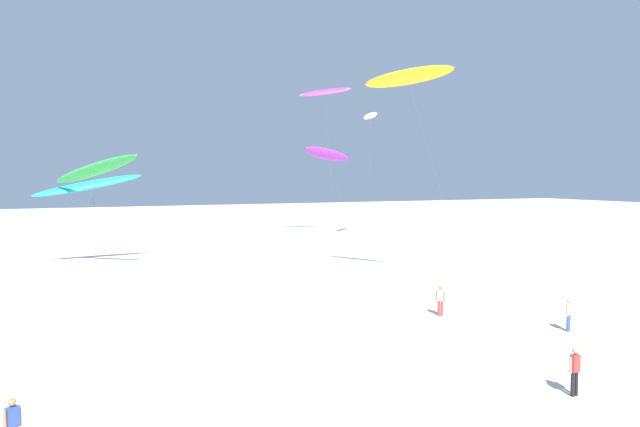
% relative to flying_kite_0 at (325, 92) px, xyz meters
% --- Properties ---
extents(flying_kite_0, '(6.17, 9.83, 18.79)m').
position_rel_flying_kite_0_xyz_m(flying_kite_0, '(0.00, 0.00, 0.00)').
color(flying_kite_0, purple).
rests_on(flying_kite_0, ground).
extents(flying_kite_1, '(6.50, 7.38, 9.63)m').
position_rel_flying_kite_0_xyz_m(flying_kite_1, '(-27.29, -15.91, -9.77)').
color(flying_kite_1, green).
rests_on(flying_kite_1, ground).
extents(flying_kite_2, '(4.89, 7.03, 15.56)m').
position_rel_flying_kite_0_xyz_m(flying_kite_2, '(3.85, -4.46, -3.14)').
color(flying_kite_2, white).
rests_on(flying_kite_2, ground).
extents(flying_kite_3, '(4.15, 12.92, 15.07)m').
position_rel_flying_kite_0_xyz_m(flying_kite_3, '(-8.08, -30.69, -3.56)').
color(flying_kite_3, yellow).
rests_on(flying_kite_3, ground).
extents(flying_kite_5, '(8.78, 4.79, 8.07)m').
position_rel_flying_kite_0_xyz_m(flying_kite_5, '(-27.70, -12.36, -11.07)').
color(flying_kite_5, '#19B2B7').
rests_on(flying_kite_5, ground).
extents(flying_kite_7, '(6.09, 10.10, 11.32)m').
position_rel_flying_kite_0_xyz_m(flying_kite_7, '(-1.97, -4.68, -7.75)').
color(flying_kite_7, purple).
rests_on(flying_kite_7, ground).
extents(person_foreground_walker, '(0.43, 0.34, 1.62)m').
position_rel_flying_kite_0_xyz_m(person_foreground_walker, '(-31.13, -47.25, -16.97)').
color(person_foreground_walker, red).
rests_on(person_foreground_walker, ground).
extents(person_near_right, '(0.47, 0.31, 1.62)m').
position_rel_flying_kite_0_xyz_m(person_near_right, '(-7.47, -44.20, -16.98)').
color(person_near_right, '#284CA3').
rests_on(person_near_right, ground).
extents(person_mid_field, '(0.37, 0.41, 1.66)m').
position_rel_flying_kite_0_xyz_m(person_mid_field, '(-11.28, -39.08, -16.95)').
color(person_mid_field, red).
rests_on(person_mid_field, ground).
extents(person_far_watcher, '(0.51, 0.21, 1.68)m').
position_rel_flying_kite_0_xyz_m(person_far_watcher, '(-13.95, -50.32, -16.94)').
color(person_far_watcher, black).
rests_on(person_far_watcher, ground).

